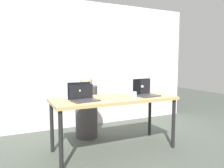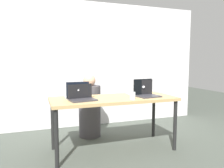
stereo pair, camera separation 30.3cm
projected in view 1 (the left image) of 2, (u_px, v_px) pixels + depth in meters
ground_plane at (114, 149)px, 3.07m from camera, size 12.00×12.00×0.00m
back_wall at (84, 65)px, 4.14m from camera, size 4.50×0.10×2.34m
desk at (114, 102)px, 3.00m from camera, size 1.70×0.68×0.74m
person_at_center at (86, 109)px, 3.54m from camera, size 0.39×0.39×1.02m
laptop_front_right at (145, 92)px, 3.13m from camera, size 0.34×0.30×0.24m
laptop_back_right at (138, 91)px, 3.27m from camera, size 0.33×0.29×0.23m
laptop_front_left at (84, 97)px, 2.73m from camera, size 0.36×0.26×0.20m
laptop_back_left at (77, 95)px, 2.86m from camera, size 0.30×0.27×0.23m
water_glass_right at (134, 96)px, 2.87m from camera, size 0.07×0.07×0.10m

